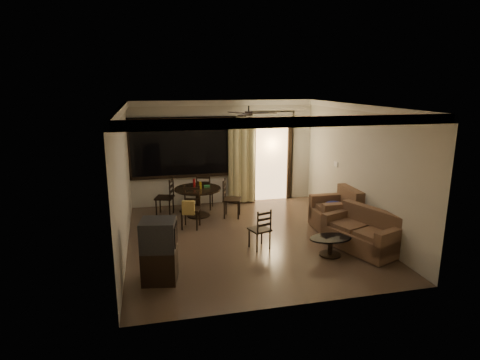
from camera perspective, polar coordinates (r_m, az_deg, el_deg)
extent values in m
plane|color=#7F6651|center=(8.69, 1.15, -8.25)|extent=(5.50, 5.50, 0.00)
plane|color=beige|center=(10.91, -2.34, 3.93)|extent=(5.00, 0.00, 5.00)
plane|color=beige|center=(5.74, 7.94, -5.20)|extent=(5.00, 0.00, 5.00)
plane|color=beige|center=(8.05, -16.33, -0.14)|extent=(0.00, 5.50, 5.50)
plane|color=beige|center=(9.20, 16.49, 1.53)|extent=(0.00, 5.50, 5.50)
plane|color=white|center=(8.08, 1.25, 10.52)|extent=(5.50, 5.50, 0.00)
cube|color=black|center=(10.70, -8.14, 4.56)|extent=(2.70, 0.04, 1.45)
cylinder|color=black|center=(10.53, -7.69, 8.84)|extent=(3.20, 0.03, 0.03)
cube|color=#FFC684|center=(11.25, 4.49, 2.39)|extent=(0.91, 0.03, 2.08)
cube|color=white|center=(10.12, 13.49, 2.21)|extent=(0.02, 0.18, 0.12)
cylinder|color=black|center=(8.08, 1.24, 10.09)|extent=(0.03, 0.03, 0.12)
cylinder|color=black|center=(8.08, 1.24, 9.45)|extent=(0.16, 0.16, 0.08)
cylinder|color=black|center=(9.94, -6.03, -1.27)|extent=(1.14, 1.14, 0.04)
cylinder|color=black|center=(10.03, -5.99, -3.16)|extent=(0.11, 0.11, 0.67)
cylinder|color=black|center=(10.13, -5.94, -4.99)|extent=(0.57, 0.57, 0.03)
cylinder|color=maroon|center=(9.97, -6.54, -0.46)|extent=(0.06, 0.06, 0.22)
cylinder|color=#AF8B12|center=(9.85, -5.67, -0.74)|extent=(0.06, 0.06, 0.18)
cube|color=#237538|center=(9.99, -4.74, -0.89)|extent=(0.14, 0.10, 0.05)
cube|color=black|center=(10.20, -10.69, -2.47)|extent=(0.53, 0.53, 0.04)
cube|color=black|center=(9.87, -1.15, -2.77)|extent=(0.53, 0.53, 0.04)
cube|color=black|center=(9.21, -7.03, -4.10)|extent=(0.53, 0.53, 0.04)
cube|color=tan|center=(8.96, -7.36, -3.94)|extent=(0.29, 0.16, 0.32)
cube|color=black|center=(10.59, -5.04, -1.69)|extent=(0.53, 0.53, 0.04)
cube|color=black|center=(6.96, -11.33, -11.79)|extent=(0.64, 0.59, 0.57)
cube|color=black|center=(6.75, -11.55, -7.65)|extent=(0.64, 0.59, 0.51)
cube|color=black|center=(6.71, -9.12, -7.66)|extent=(0.09, 0.40, 0.35)
cube|color=#42231F|center=(8.41, 16.88, -8.15)|extent=(1.26, 1.66, 0.37)
cube|color=#42231F|center=(8.53, 18.32, -5.76)|extent=(0.70, 1.45, 0.60)
cube|color=#42231F|center=(7.98, 20.62, -8.23)|extent=(0.79, 0.43, 0.46)
cube|color=#42231F|center=(8.74, 13.65, -5.80)|extent=(0.79, 0.43, 0.46)
cube|color=#42231F|center=(8.30, 16.77, -6.86)|extent=(0.98, 1.41, 0.11)
cube|color=#42231F|center=(9.37, 13.31, -5.42)|extent=(0.93, 0.93, 0.43)
cube|color=#42231F|center=(9.42, 15.36, -3.18)|extent=(0.23, 0.92, 0.70)
cube|color=#42231F|center=(9.00, 14.36, -4.84)|extent=(0.92, 0.21, 0.54)
cube|color=#42231F|center=(9.62, 12.47, -3.53)|extent=(0.92, 0.21, 0.54)
cube|color=#42231F|center=(9.28, 13.09, -4.00)|extent=(0.66, 0.71, 0.13)
ellipsoid|color=navy|center=(9.24, 13.13, -3.33)|extent=(0.39, 0.32, 0.11)
ellipsoid|color=black|center=(7.93, 12.78, -8.06)|extent=(0.84, 0.50, 0.03)
cylinder|color=black|center=(8.00, 12.71, -9.23)|extent=(0.09, 0.09, 0.33)
cylinder|color=black|center=(8.06, 12.65, -10.30)|extent=(0.41, 0.41, 0.03)
cube|color=black|center=(8.06, 2.80, -7.03)|extent=(0.46, 0.46, 0.04)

